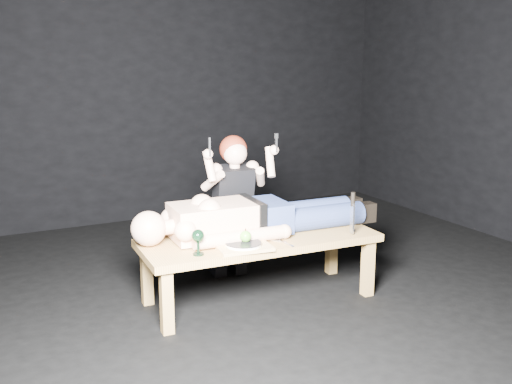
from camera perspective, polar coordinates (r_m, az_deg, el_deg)
ground at (r=4.16m, az=2.56°, el=-10.28°), size 5.00×5.00×0.00m
back_wall at (r=6.13m, az=-9.17°, el=11.41°), size 5.00×0.00×5.00m
table at (r=4.08m, az=0.32°, el=-7.34°), size 1.63×0.68×0.45m
lying_man at (r=4.08m, az=0.42°, el=-1.90°), size 1.79×0.62×0.29m
kneeling_woman at (r=4.42m, az=-2.51°, el=-1.23°), size 0.65×0.72×1.12m
serving_tray at (r=3.77m, az=-1.21°, el=-5.30°), size 0.37×0.28×0.02m
plate at (r=3.76m, az=-1.21°, el=-5.03°), size 0.25×0.25×0.02m
apple at (r=3.77m, az=-1.01°, el=-4.29°), size 0.07×0.07×0.07m
goblet at (r=3.65m, az=-5.59°, el=-4.82°), size 0.08×0.08×0.16m
fork_flat at (r=3.71m, az=-3.08°, el=-5.75°), size 0.03×0.17×0.01m
knife_flat at (r=3.87m, az=2.89°, el=-4.94°), size 0.03×0.17×0.01m
spoon_flat at (r=3.92m, az=1.77°, el=-4.69°), size 0.13×0.13×0.01m
carving_knife at (r=4.07m, az=9.25°, el=-2.06°), size 0.04×0.04×0.30m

